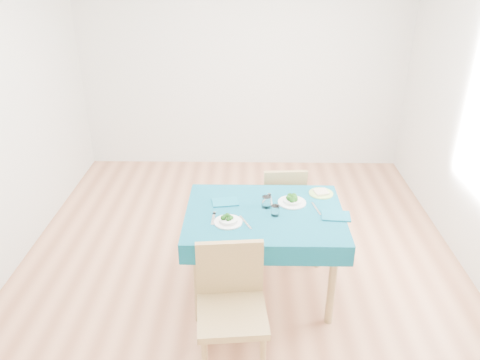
{
  "coord_description": "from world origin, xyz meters",
  "views": [
    {
      "loc": [
        0.06,
        -3.45,
        2.56
      ],
      "look_at": [
        0.0,
        0.0,
        0.85
      ],
      "focal_mm": 35.0,
      "sensor_mm": 36.0,
      "label": 1
    }
  ],
  "objects_px": {
    "chair_far": "(282,201)",
    "side_plate": "(321,193)",
    "table": "(263,253)",
    "bowl_far": "(292,199)",
    "chair_near": "(232,298)",
    "bowl_near": "(228,219)"
  },
  "relations": [
    {
      "from": "table",
      "to": "chair_near",
      "type": "height_order",
      "value": "chair_near"
    },
    {
      "from": "table",
      "to": "chair_near",
      "type": "relative_size",
      "value": 1.06
    },
    {
      "from": "chair_near",
      "to": "side_plate",
      "type": "relative_size",
      "value": 5.7
    },
    {
      "from": "chair_near",
      "to": "bowl_near",
      "type": "xyz_separation_m",
      "value": [
        -0.05,
        0.59,
        0.23
      ]
    },
    {
      "from": "chair_far",
      "to": "table",
      "type": "bearing_deg",
      "value": 71.07
    },
    {
      "from": "bowl_far",
      "to": "table",
      "type": "bearing_deg",
      "value": -146.61
    },
    {
      "from": "table",
      "to": "side_plate",
      "type": "height_order",
      "value": "side_plate"
    },
    {
      "from": "table",
      "to": "chair_far",
      "type": "height_order",
      "value": "chair_far"
    },
    {
      "from": "bowl_far",
      "to": "side_plate",
      "type": "distance_m",
      "value": 0.3
    },
    {
      "from": "bowl_near",
      "to": "side_plate",
      "type": "relative_size",
      "value": 1.06
    },
    {
      "from": "bowl_near",
      "to": "chair_far",
      "type": "bearing_deg",
      "value": 62.28
    },
    {
      "from": "table",
      "to": "chair_far",
      "type": "xyz_separation_m",
      "value": [
        0.18,
        0.71,
        0.09
      ]
    },
    {
      "from": "bowl_near",
      "to": "bowl_far",
      "type": "bearing_deg",
      "value": 31.71
    },
    {
      "from": "chair_near",
      "to": "bowl_near",
      "type": "distance_m",
      "value": 0.64
    },
    {
      "from": "chair_far",
      "to": "side_plate",
      "type": "height_order",
      "value": "chair_far"
    },
    {
      "from": "table",
      "to": "bowl_near",
      "type": "height_order",
      "value": "bowl_near"
    },
    {
      "from": "table",
      "to": "chair_near",
      "type": "bearing_deg",
      "value": -106.79
    },
    {
      "from": "chair_near",
      "to": "side_plate",
      "type": "height_order",
      "value": "chair_near"
    },
    {
      "from": "bowl_far",
      "to": "bowl_near",
      "type": "bearing_deg",
      "value": -148.29
    },
    {
      "from": "table",
      "to": "bowl_far",
      "type": "bearing_deg",
      "value": 33.39
    },
    {
      "from": "bowl_near",
      "to": "side_plate",
      "type": "height_order",
      "value": "bowl_near"
    },
    {
      "from": "chair_far",
      "to": "chair_near",
      "type": "bearing_deg",
      "value": 69.91
    }
  ]
}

